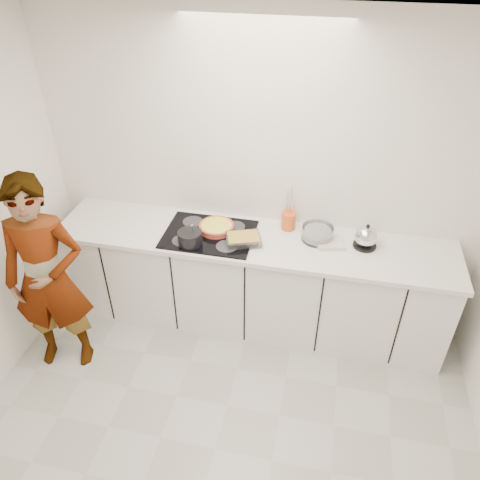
% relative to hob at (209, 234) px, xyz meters
% --- Properties ---
extents(floor, '(3.60, 3.20, 0.00)m').
position_rel_hob_xyz_m(floor, '(0.35, -1.26, -0.92)').
color(floor, '#B9B9B6').
rests_on(floor, ground).
extents(ceiling, '(3.60, 3.20, 0.00)m').
position_rel_hob_xyz_m(ceiling, '(0.35, -1.26, 1.68)').
color(ceiling, white).
rests_on(ceiling, wall_back).
extents(wall_back, '(3.60, 0.00, 2.60)m').
position_rel_hob_xyz_m(wall_back, '(0.35, 0.34, 0.38)').
color(wall_back, white).
rests_on(wall_back, ground).
extents(base_cabinets, '(3.20, 0.58, 0.87)m').
position_rel_hob_xyz_m(base_cabinets, '(0.35, 0.02, -0.48)').
color(base_cabinets, white).
rests_on(base_cabinets, floor).
extents(countertop, '(3.24, 0.64, 0.04)m').
position_rel_hob_xyz_m(countertop, '(0.35, 0.02, -0.03)').
color(countertop, white).
rests_on(countertop, base_cabinets).
extents(hob, '(0.72, 0.54, 0.01)m').
position_rel_hob_xyz_m(hob, '(0.00, 0.00, 0.00)').
color(hob, black).
rests_on(hob, countertop).
extents(tart_dish, '(0.33, 0.33, 0.05)m').
position_rel_hob_xyz_m(tart_dish, '(0.04, 0.07, 0.03)').
color(tart_dish, '#B74032').
rests_on(tart_dish, hob).
extents(saucepan, '(0.20, 0.20, 0.18)m').
position_rel_hob_xyz_m(saucepan, '(-0.11, -0.16, 0.06)').
color(saucepan, black).
rests_on(saucepan, hob).
extents(baking_dish, '(0.32, 0.27, 0.05)m').
position_rel_hob_xyz_m(baking_dish, '(0.29, -0.05, 0.04)').
color(baking_dish, silver).
rests_on(baking_dish, hob).
extents(mixing_bowl, '(0.26, 0.26, 0.12)m').
position_rel_hob_xyz_m(mixing_bowl, '(0.86, 0.12, 0.05)').
color(mixing_bowl, silver).
rests_on(mixing_bowl, countertop).
extents(tea_towel, '(0.23, 0.19, 0.03)m').
position_rel_hob_xyz_m(tea_towel, '(0.96, 0.06, 0.01)').
color(tea_towel, white).
rests_on(tea_towel, countertop).
extents(kettle, '(0.22, 0.22, 0.21)m').
position_rel_hob_xyz_m(kettle, '(1.23, 0.10, 0.08)').
color(kettle, black).
rests_on(kettle, countertop).
extents(utensil_crock, '(0.13, 0.13, 0.15)m').
position_rel_hob_xyz_m(utensil_crock, '(0.61, 0.23, 0.07)').
color(utensil_crock, '#DB531D').
rests_on(utensil_crock, countertop).
extents(cook, '(0.69, 0.53, 1.67)m').
position_rel_hob_xyz_m(cook, '(-1.05, -0.70, -0.08)').
color(cook, white).
rests_on(cook, floor).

